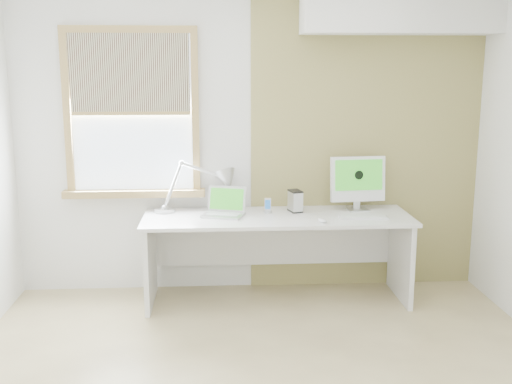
{
  "coord_description": "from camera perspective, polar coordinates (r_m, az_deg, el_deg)",
  "views": [
    {
      "loc": [
        -0.29,
        -3.47,
        1.93
      ],
      "look_at": [
        0.0,
        1.05,
        1.0
      ],
      "focal_mm": 42.86,
      "sensor_mm": 36.0,
      "label": 1
    }
  ],
  "objects": [
    {
      "name": "accent_wall",
      "position": [
        5.4,
        10.21,
        4.73
      ],
      "size": [
        2.0,
        0.02,
        2.6
      ],
      "primitive_type": "cube",
      "color": "olive",
      "rests_on": "room"
    },
    {
      "name": "desk_lamp",
      "position": [
        5.17,
        -3.83,
        0.75
      ],
      "size": [
        0.78,
        0.31,
        0.44
      ],
      "color": "#BCBEC1",
      "rests_on": "desk"
    },
    {
      "name": "phone_dock",
      "position": [
        5.11,
        1.1,
        -1.57
      ],
      "size": [
        0.08,
        0.08,
        0.13
      ],
      "color": "#BCBEC1",
      "rests_on": "desk"
    },
    {
      "name": "room",
      "position": [
        3.54,
        1.08,
        1.34
      ],
      "size": [
        4.04,
        3.54,
        2.64
      ],
      "color": "tan",
      "rests_on": "ground"
    },
    {
      "name": "soffit",
      "position": [
        5.28,
        13.3,
        16.42
      ],
      "size": [
        1.6,
        0.4,
        0.42
      ],
      "primitive_type": "cube",
      "color": "white",
      "rests_on": "room"
    },
    {
      "name": "imac",
      "position": [
        5.25,
        9.48,
        1.1
      ],
      "size": [
        0.47,
        0.17,
        0.46
      ],
      "color": "#BCBEC1",
      "rests_on": "desk"
    },
    {
      "name": "mouse",
      "position": [
        4.83,
        6.21,
        -2.66
      ],
      "size": [
        0.09,
        0.11,
        0.03
      ],
      "primitive_type": "ellipsoid",
      "rotation": [
        0.0,
        0.0,
        0.3
      ],
      "color": "white",
      "rests_on": "desk"
    },
    {
      "name": "laptop",
      "position": [
        5.04,
        -2.95,
        -1.52
      ],
      "size": [
        0.39,
        0.35,
        0.23
      ],
      "color": "#BCBEC1",
      "rests_on": "desk"
    },
    {
      "name": "external_drive",
      "position": [
        5.15,
        3.68,
        -0.85
      ],
      "size": [
        0.12,
        0.16,
        0.18
      ],
      "color": "#BCBEC1",
      "rests_on": "desk"
    },
    {
      "name": "desk",
      "position": [
        5.13,
        1.92,
        -4.18
      ],
      "size": [
        2.2,
        0.7,
        0.73
      ],
      "color": "silver",
      "rests_on": "room"
    },
    {
      "name": "keyboard",
      "position": [
        5.01,
        10.0,
        -2.33
      ],
      "size": [
        0.4,
        0.14,
        0.02
      ],
      "color": "white",
      "rests_on": "desk"
    },
    {
      "name": "window",
      "position": [
        5.25,
        -11.53,
        7.16
      ],
      "size": [
        1.2,
        0.14,
        1.42
      ],
      "color": "olive",
      "rests_on": "room"
    }
  ]
}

